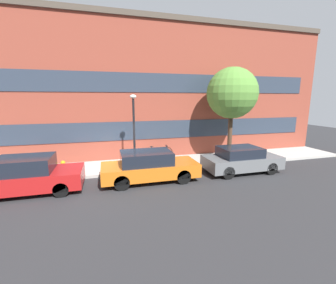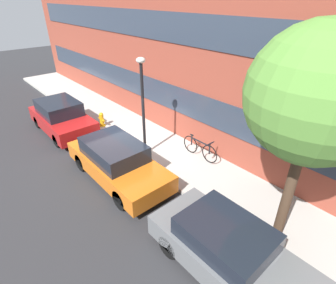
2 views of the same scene
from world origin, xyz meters
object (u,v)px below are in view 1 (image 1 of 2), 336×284
fire_hydrant (63,168)px  lamp_post (134,123)px  parked_car_grey (241,160)px  parked_car_orange (149,166)px  parked_car_red (29,175)px  street_tree (232,93)px  bicycle (159,153)px

fire_hydrant → lamp_post: 3.98m
parked_car_grey → lamp_post: lamp_post is taller
parked_car_orange → fire_hydrant: (-3.87, 1.51, -0.20)m
parked_car_red → fire_hydrant: size_ratio=5.77×
parked_car_red → parked_car_grey: (9.66, 0.00, -0.05)m
parked_car_red → street_tree: 10.68m
bicycle → parked_car_orange: bearing=-111.8°
parked_car_grey → parked_car_red: bearing=180.0°
bicycle → street_tree: street_tree is taller
fire_hydrant → lamp_post: bearing=0.7°
bicycle → street_tree: 5.40m
parked_car_grey → street_tree: 3.80m
parked_car_red → bicycle: 6.74m
street_tree → lamp_post: (-5.58, -0.21, -1.47)m
parked_car_orange → street_tree: street_tree is taller
fire_hydrant → lamp_post: lamp_post is taller
street_tree → lamp_post: size_ratio=1.41×
parked_car_red → street_tree: size_ratio=0.75×
bicycle → parked_car_red: bearing=-154.2°
parked_car_red → parked_car_grey: size_ratio=1.03×
parked_car_grey → lamp_post: 5.78m
parked_car_red → bicycle: (6.04, 3.00, -0.16)m
parked_car_red → parked_car_orange: size_ratio=0.91×
parked_car_grey → fire_hydrant: size_ratio=5.63×
street_tree → fire_hydrant: bearing=-178.4°
parked_car_grey → lamp_post: size_ratio=1.02×
parked_car_red → parked_car_orange: 4.88m
parked_car_grey → lamp_post: (-5.24, 1.55, 1.89)m
parked_car_red → lamp_post: lamp_post is taller
lamp_post → street_tree: bearing=2.2°
bicycle → street_tree: bearing=-17.8°
lamp_post → fire_hydrant: bearing=-179.3°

